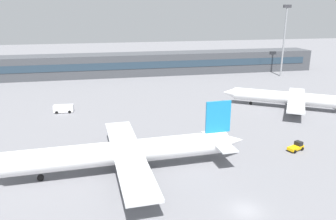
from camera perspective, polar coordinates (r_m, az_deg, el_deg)
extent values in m
plane|color=slate|center=(84.85, 1.93, -1.82)|extent=(400.00, 400.00, 0.00)
cube|color=#3F4247|center=(143.59, -4.00, 7.87)|extent=(149.51, 12.00, 9.00)
cube|color=#263847|center=(137.60, -3.65, 7.66)|extent=(142.04, 0.16, 2.80)
cylinder|color=white|center=(58.66, -7.96, -7.20)|extent=(38.87, 6.01, 4.09)
cone|color=white|center=(64.16, 11.05, -5.17)|extent=(4.22, 3.06, 2.86)
cube|color=#197FBF|center=(61.15, 8.57, -1.17)|extent=(4.75, 0.62, 5.91)
cube|color=silver|center=(62.92, 8.65, -5.29)|extent=(3.54, 10.89, 0.26)
cube|color=silver|center=(58.91, -6.90, -7.39)|extent=(6.76, 32.48, 0.54)
cylinder|color=gray|center=(65.38, -7.65, -6.31)|extent=(3.54, 2.32, 2.15)
cylinder|color=gray|center=(53.86, -5.86, -11.64)|extent=(3.54, 2.32, 2.15)
cylinder|color=black|center=(60.23, -20.96, -10.76)|extent=(1.10, 0.48, 1.08)
cylinder|color=black|center=(62.68, -6.19, -8.51)|extent=(1.10, 0.48, 1.08)
cylinder|color=black|center=(57.74, -5.33, -10.85)|extent=(1.10, 0.48, 1.08)
cylinder|color=white|center=(100.35, 20.59, 1.88)|extent=(29.62, 20.78, 3.48)
cone|color=white|center=(101.88, 10.43, 2.93)|extent=(5.01, 4.85, 3.31)
cube|color=silver|center=(100.42, 21.10, 1.67)|extent=(18.58, 25.49, 0.46)
cylinder|color=gray|center=(106.07, 21.06, 1.74)|extent=(3.46, 3.13, 1.83)
cylinder|color=gray|center=(95.45, 20.97, 0.11)|extent=(3.46, 3.13, 1.83)
cylinder|color=black|center=(101.61, 13.95, 1.16)|extent=(0.97, 0.80, 0.92)
cylinder|color=black|center=(103.33, 21.48, 0.72)|extent=(0.97, 0.80, 0.92)
cylinder|color=black|center=(98.74, 21.47, -0.01)|extent=(0.97, 0.80, 0.92)
cube|color=#F2B20C|center=(71.97, 20.96, -6.02)|extent=(3.90, 2.78, 0.60)
cube|color=black|center=(72.43, 21.43, -5.37)|extent=(1.56, 1.72, 0.90)
cylinder|color=black|center=(72.63, 21.99, -6.18)|extent=(0.74, 0.50, 0.70)
cylinder|color=black|center=(73.41, 20.98, -5.82)|extent=(0.74, 0.50, 0.70)
cylinder|color=black|center=(70.76, 20.89, -6.67)|extent=(0.74, 0.50, 0.70)
cylinder|color=black|center=(71.55, 19.87, -6.29)|extent=(0.74, 0.50, 0.70)
cube|color=white|center=(95.37, -17.43, 0.25)|extent=(5.32, 2.34, 1.90)
cube|color=#1E2633|center=(95.59, -18.64, 0.49)|extent=(0.28, 1.91, 0.70)
cylinder|color=black|center=(96.85, -18.29, -0.04)|extent=(0.78, 0.33, 0.76)
cylinder|color=black|center=(94.93, -18.50, -0.40)|extent=(0.78, 0.33, 0.76)
cylinder|color=black|center=(96.28, -16.31, 0.04)|extent=(0.78, 0.33, 0.76)
cylinder|color=black|center=(94.35, -16.47, -0.32)|extent=(0.78, 0.33, 0.76)
cylinder|color=gray|center=(145.95, 19.17, 10.77)|extent=(0.70, 0.70, 27.36)
cube|color=#333338|center=(145.29, 19.74, 16.36)|extent=(3.20, 0.80, 1.20)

